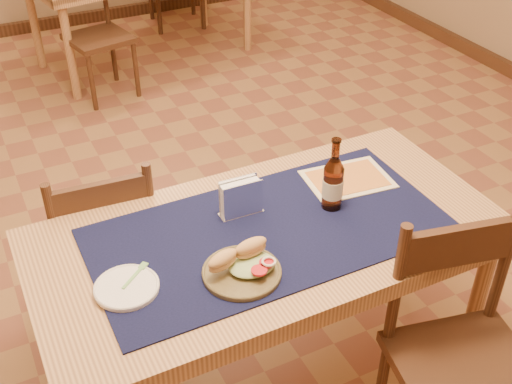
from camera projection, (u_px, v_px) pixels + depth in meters
name	position (u px, v px, depth m)	size (l,w,h in m)	color
main_table	(269.00, 250.00, 2.22)	(1.60, 0.80, 0.75)	tan
placemat	(269.00, 231.00, 2.17)	(1.20, 0.60, 0.01)	#0F1238
baseboard	(193.00, 251.00, 3.16)	(6.00, 7.00, 0.10)	#452918
chair_main_far	(105.00, 244.00, 2.57)	(0.44, 0.44, 0.88)	#452918
chair_main_near	(463.00, 358.00, 2.05)	(0.52, 0.52, 0.95)	#452918
chair_back_near	(96.00, 34.00, 4.44)	(0.47, 0.47, 0.86)	#452918
sandwich_plate	(243.00, 266.00, 1.98)	(0.25, 0.25, 0.09)	brown
side_plate	(127.00, 287.00, 1.93)	(0.20, 0.20, 0.02)	white
fork	(137.00, 273.00, 1.97)	(0.11, 0.09, 0.00)	#75BA66
beer_bottle	(333.00, 183.00, 2.22)	(0.07, 0.07, 0.27)	#4A200D
napkin_holder	(241.00, 198.00, 2.21)	(0.16, 0.06, 0.14)	white
menu_card	(348.00, 179.00, 2.41)	(0.33, 0.26, 0.01)	beige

